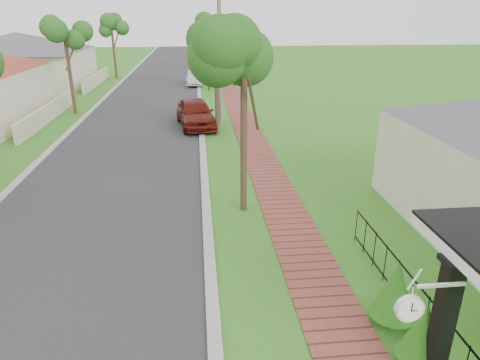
{
  "coord_description": "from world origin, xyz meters",
  "views": [
    {
      "loc": [
        0.48,
        -6.57,
        6.22
      ],
      "look_at": [
        1.67,
        5.35,
        1.5
      ],
      "focal_mm": 32.0,
      "sensor_mm": 36.0,
      "label": 1
    }
  ],
  "objects_px": {
    "porch_post": "(442,328)",
    "station_clock": "(412,307)",
    "parked_car_white": "(196,78)",
    "parked_car_red": "(195,113)",
    "near_tree": "(244,71)",
    "utility_pole": "(220,44)"
  },
  "relations": [
    {
      "from": "porch_post",
      "to": "station_clock",
      "type": "distance_m",
      "value": 1.27
    },
    {
      "from": "parked_car_white",
      "to": "parked_car_red",
      "type": "bearing_deg",
      "value": -85.75
    },
    {
      "from": "porch_post",
      "to": "near_tree",
      "type": "bearing_deg",
      "value": 109.61
    },
    {
      "from": "parked_car_red",
      "to": "near_tree",
      "type": "xyz_separation_m",
      "value": [
        1.56,
        -11.35,
        3.77
      ]
    },
    {
      "from": "parked_car_white",
      "to": "porch_post",
      "type": "bearing_deg",
      "value": -78.57
    },
    {
      "from": "utility_pole",
      "to": "station_clock",
      "type": "height_order",
      "value": "utility_pole"
    },
    {
      "from": "parked_car_white",
      "to": "near_tree",
      "type": "relative_size",
      "value": 0.68
    },
    {
      "from": "near_tree",
      "to": "station_clock",
      "type": "bearing_deg",
      "value": -77.18
    },
    {
      "from": "parked_car_red",
      "to": "utility_pole",
      "type": "distance_m",
      "value": 4.12
    },
    {
      "from": "near_tree",
      "to": "utility_pole",
      "type": "bearing_deg",
      "value": 90.22
    },
    {
      "from": "near_tree",
      "to": "station_clock",
      "type": "height_order",
      "value": "near_tree"
    },
    {
      "from": "utility_pole",
      "to": "station_clock",
      "type": "xyz_separation_m",
      "value": [
        1.83,
        -20.25,
        -2.54
      ]
    },
    {
      "from": "porch_post",
      "to": "station_clock",
      "type": "xyz_separation_m",
      "value": [
        -0.87,
        -0.4,
        0.83
      ]
    },
    {
      "from": "near_tree",
      "to": "utility_pole",
      "type": "height_order",
      "value": "utility_pole"
    },
    {
      "from": "near_tree",
      "to": "station_clock",
      "type": "relative_size",
      "value": 5.32
    },
    {
      "from": "parked_car_white",
      "to": "station_clock",
      "type": "xyz_separation_m",
      "value": [
        3.28,
        -34.42,
        1.31
      ]
    },
    {
      "from": "porch_post",
      "to": "parked_car_white",
      "type": "bearing_deg",
      "value": 96.96
    },
    {
      "from": "parked_car_red",
      "to": "near_tree",
      "type": "distance_m",
      "value": 12.07
    },
    {
      "from": "parked_car_red",
      "to": "parked_car_white",
      "type": "height_order",
      "value": "parked_car_red"
    },
    {
      "from": "parked_car_red",
      "to": "parked_car_white",
      "type": "distance_m",
      "value": 15.22
    },
    {
      "from": "porch_post",
      "to": "near_tree",
      "type": "relative_size",
      "value": 0.44
    },
    {
      "from": "near_tree",
      "to": "porch_post",
      "type": "bearing_deg",
      "value": -70.39
    }
  ]
}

